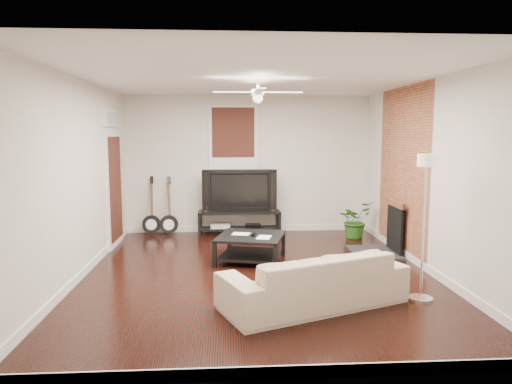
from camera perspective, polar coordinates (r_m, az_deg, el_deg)
room at (r=6.71m, az=0.22°, el=1.70°), size 5.01×6.01×2.81m
brick_accent at (r=8.23m, az=17.29°, el=2.38°), size 0.02×2.20×2.80m
fireplace at (r=8.26m, az=15.18°, el=-4.12°), size 0.80×1.10×0.92m
window_back at (r=9.64m, az=-2.77°, el=6.61°), size 1.00×0.06×1.30m
door_left at (r=8.83m, az=-16.79°, el=1.72°), size 0.08×1.00×2.50m
tv_stand at (r=9.62m, az=-2.02°, el=-3.68°), size 1.66×0.44×0.47m
tv at (r=9.54m, az=-2.04°, el=0.24°), size 1.49×0.20×0.86m
coffee_table at (r=7.59m, az=-0.66°, el=-6.79°), size 1.21×1.21×0.42m
sofa at (r=5.70m, az=6.99°, el=-10.41°), size 2.37×1.63×0.64m
floor_lamp at (r=6.04m, az=19.61°, el=-4.11°), size 0.39×0.39×1.80m
potted_plant at (r=9.38m, az=11.89°, el=-3.32°), size 0.85×0.83×0.72m
guitar_left at (r=9.64m, az=-12.59°, el=-1.62°), size 0.40×0.30×1.20m
guitar_right at (r=9.56m, az=-10.55°, el=-1.64°), size 0.42×0.34×1.20m
ceiling_fan at (r=6.70m, az=0.22°, el=11.96°), size 1.24×1.24×0.32m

